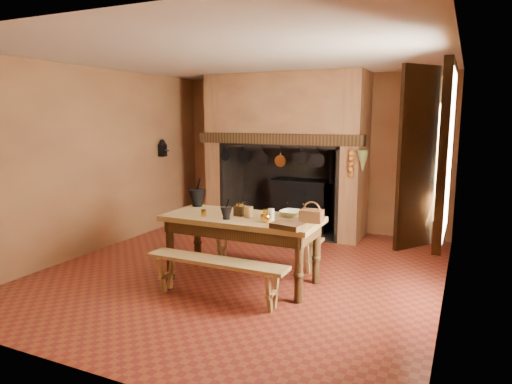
% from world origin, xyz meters
% --- Properties ---
extents(floor, '(5.50, 5.50, 0.00)m').
position_xyz_m(floor, '(0.00, 0.00, 0.00)').
color(floor, brown).
rests_on(floor, ground).
extents(ceiling, '(5.50, 5.50, 0.00)m').
position_xyz_m(ceiling, '(0.00, 0.00, 2.80)').
color(ceiling, silver).
rests_on(ceiling, back_wall).
extents(back_wall, '(5.00, 0.02, 2.80)m').
position_xyz_m(back_wall, '(0.00, 2.75, 1.40)').
color(back_wall, '#996A3D').
rests_on(back_wall, floor).
extents(wall_left, '(0.02, 5.50, 2.80)m').
position_xyz_m(wall_left, '(-2.50, 0.00, 1.40)').
color(wall_left, '#996A3D').
rests_on(wall_left, floor).
extents(wall_right, '(0.02, 5.50, 2.80)m').
position_xyz_m(wall_right, '(2.50, 0.00, 1.40)').
color(wall_right, '#996A3D').
rests_on(wall_right, floor).
extents(wall_front, '(5.00, 0.02, 2.80)m').
position_xyz_m(wall_front, '(0.00, -2.75, 1.40)').
color(wall_front, '#996A3D').
rests_on(wall_front, floor).
extents(chimney_breast, '(2.95, 0.96, 2.80)m').
position_xyz_m(chimney_breast, '(-0.30, 2.31, 1.81)').
color(chimney_breast, '#996A3D').
rests_on(chimney_breast, floor).
extents(iron_range, '(1.12, 0.55, 1.60)m').
position_xyz_m(iron_range, '(-0.04, 2.45, 0.48)').
color(iron_range, black).
rests_on(iron_range, floor).
extents(hearth_pans, '(0.51, 0.62, 0.20)m').
position_xyz_m(hearth_pans, '(-1.05, 2.22, 0.09)').
color(hearth_pans, gold).
rests_on(hearth_pans, floor).
extents(hanging_pans, '(1.92, 0.29, 0.27)m').
position_xyz_m(hanging_pans, '(-0.34, 1.81, 1.36)').
color(hanging_pans, black).
rests_on(hanging_pans, chimney_breast).
extents(onion_string, '(0.12, 0.10, 0.46)m').
position_xyz_m(onion_string, '(1.00, 1.79, 1.33)').
color(onion_string, '#AB511F').
rests_on(onion_string, chimney_breast).
extents(herb_bunch, '(0.20, 0.20, 0.35)m').
position_xyz_m(herb_bunch, '(1.18, 1.79, 1.38)').
color(herb_bunch, brown).
rests_on(herb_bunch, chimney_breast).
extents(window, '(0.39, 1.75, 1.76)m').
position_xyz_m(window, '(2.35, -0.40, 1.70)').
color(window, white).
rests_on(window, wall_right).
extents(wall_coffee_mill, '(0.23, 0.16, 0.31)m').
position_xyz_m(wall_coffee_mill, '(-2.42, 1.55, 1.52)').
color(wall_coffee_mill, black).
rests_on(wall_coffee_mill, wall_left).
extents(work_table, '(1.95, 0.87, 0.84)m').
position_xyz_m(work_table, '(0.16, -0.35, 0.71)').
color(work_table, tan).
rests_on(work_table, floor).
extents(bench_front, '(1.69, 0.30, 0.48)m').
position_xyz_m(bench_front, '(0.16, -1.00, 0.36)').
color(bench_front, tan).
rests_on(bench_front, floor).
extents(bench_back, '(1.65, 0.29, 0.46)m').
position_xyz_m(bench_back, '(0.16, 0.32, 0.35)').
color(bench_back, tan).
rests_on(bench_back, floor).
extents(mortar_large, '(0.24, 0.24, 0.40)m').
position_xyz_m(mortar_large, '(-0.68, -0.04, 0.98)').
color(mortar_large, black).
rests_on(mortar_large, work_table).
extents(mortar_small, '(0.15, 0.15, 0.25)m').
position_xyz_m(mortar_small, '(0.07, -0.58, 0.93)').
color(mortar_small, black).
rests_on(mortar_small, work_table).
extents(coffee_grinder, '(0.17, 0.13, 0.19)m').
position_xyz_m(coffee_grinder, '(0.12, -0.32, 0.92)').
color(coffee_grinder, '#3A2712').
rests_on(coffee_grinder, work_table).
extents(brass_mug_a, '(0.07, 0.07, 0.08)m').
position_xyz_m(brass_mug_a, '(-0.27, -0.55, 0.88)').
color(brass_mug_a, gold).
rests_on(brass_mug_a, work_table).
extents(brass_mug_b, '(0.09, 0.09, 0.09)m').
position_xyz_m(brass_mug_b, '(0.45, -0.25, 0.89)').
color(brass_mug_b, gold).
rests_on(brass_mug_b, work_table).
extents(mixing_bowl, '(0.30, 0.30, 0.07)m').
position_xyz_m(mixing_bowl, '(0.72, -0.09, 0.88)').
color(mixing_bowl, '#C1BF94').
rests_on(mixing_bowl, work_table).
extents(stoneware_crock, '(0.11, 0.11, 0.13)m').
position_xyz_m(stoneware_crock, '(0.27, -0.38, 0.91)').
color(stoneware_crock, brown).
rests_on(stoneware_crock, work_table).
extents(glass_jar, '(0.11, 0.11, 0.14)m').
position_xyz_m(glass_jar, '(0.57, -0.40, 0.91)').
color(glass_jar, beige).
rests_on(glass_jar, work_table).
extents(wicker_basket, '(0.27, 0.20, 0.25)m').
position_xyz_m(wicker_basket, '(1.04, -0.28, 0.92)').
color(wicker_basket, '#4E2E17').
rests_on(wicker_basket, work_table).
extents(wooden_tray, '(0.38, 0.30, 0.06)m').
position_xyz_m(wooden_tray, '(0.90, -0.68, 0.87)').
color(wooden_tray, '#3A2712').
rests_on(wooden_tray, work_table).
extents(brass_cup, '(0.15, 0.15, 0.09)m').
position_xyz_m(brass_cup, '(0.56, -0.53, 0.89)').
color(brass_cup, gold).
rests_on(brass_cup, work_table).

